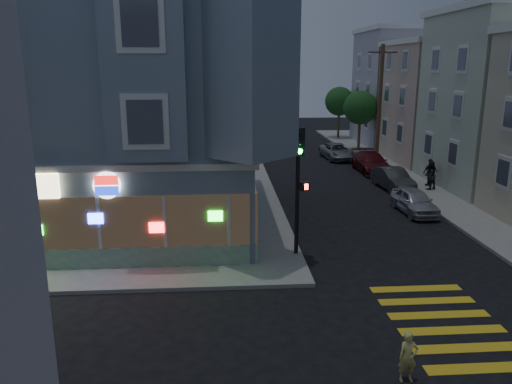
{
  "coord_description": "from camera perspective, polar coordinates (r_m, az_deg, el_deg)",
  "views": [
    {
      "loc": [
        -0.24,
        -14.04,
        7.63
      ],
      "look_at": [
        1.16,
        5.7,
        2.58
      ],
      "focal_mm": 35.0,
      "sensor_mm": 36.0,
      "label": 1
    }
  ],
  "objects": [
    {
      "name": "corner_building",
      "position": [
        25.74,
        -17.22,
        9.65
      ],
      "size": [
        14.6,
        14.6,
        11.4
      ],
      "color": "slate",
      "rests_on": "sidewalk_nw"
    },
    {
      "name": "street_tree_far",
      "position": [
        53.64,
        9.51,
        10.18
      ],
      "size": [
        3.0,
        3.0,
        5.3
      ],
      "color": "#4C3826",
      "rests_on": "sidewalk_ne"
    },
    {
      "name": "parked_car_b",
      "position": [
        32.55,
        15.39,
        1.46
      ],
      "size": [
        1.77,
        4.2,
        1.35
      ],
      "primitive_type": "imported",
      "rotation": [
        0.0,
        0.0,
        0.08
      ],
      "color": "#36383B",
      "rests_on": "ground"
    },
    {
      "name": "parked_car_d",
      "position": [
        42.16,
        9.28,
        4.59
      ],
      "size": [
        2.47,
        4.76,
        1.28
      ],
      "primitive_type": "imported",
      "rotation": [
        0.0,
        0.0,
        0.08
      ],
      "color": "gray",
      "rests_on": "ground"
    },
    {
      "name": "row_house_c",
      "position": [
        43.85,
        23.03,
        9.3
      ],
      "size": [
        12.0,
        8.6,
        9.0
      ],
      "primitive_type": "cube",
      "color": "tan",
      "rests_on": "sidewalk_ne"
    },
    {
      "name": "traffic_signal",
      "position": [
        19.56,
        4.92,
        2.57
      ],
      "size": [
        0.66,
        0.58,
        5.2
      ],
      "rotation": [
        0.0,
        0.0,
        0.38
      ],
      "color": "black",
      "rests_on": "sidewalk_nw"
    },
    {
      "name": "running_child",
      "position": [
        13.46,
        16.98,
        -17.58
      ],
      "size": [
        0.49,
        0.33,
        1.32
      ],
      "primitive_type": "imported",
      "rotation": [
        0.0,
        0.0,
        0.02
      ],
      "color": "#CDC469",
      "rests_on": "ground"
    },
    {
      "name": "street_tree_near",
      "position": [
        45.92,
        11.84,
        9.4
      ],
      "size": [
        3.0,
        3.0,
        5.3
      ],
      "color": "#4C3826",
      "rests_on": "sidewalk_ne"
    },
    {
      "name": "parked_car_a",
      "position": [
        27.62,
        17.68,
        -1.02
      ],
      "size": [
        1.66,
        3.85,
        1.29
      ],
      "primitive_type": "imported",
      "rotation": [
        0.0,
        0.0,
        0.04
      ],
      "color": "#B5B7BD",
      "rests_on": "ground"
    },
    {
      "name": "pedestrian_b",
      "position": [
        33.56,
        19.28,
        2.14
      ],
      "size": [
        1.09,
        0.67,
        1.73
      ],
      "primitive_type": "imported",
      "rotation": [
        0.0,
        0.0,
        3.4
      ],
      "color": "#232129",
      "rests_on": "sidewalk_ne"
    },
    {
      "name": "pedestrian_a",
      "position": [
        32.58,
        19.28,
        1.81
      ],
      "size": [
        1.04,
        0.95,
        1.75
      ],
      "primitive_type": "imported",
      "rotation": [
        0.0,
        0.0,
        3.55
      ],
      "color": "black",
      "rests_on": "sidewalk_ne"
    },
    {
      "name": "sidewalk_nw",
      "position": [
        40.06,
        -23.32,
        2.27
      ],
      "size": [
        33.0,
        42.0,
        0.15
      ],
      "primitive_type": "cube",
      "color": "gray",
      "rests_on": "ground"
    },
    {
      "name": "fire_hydrant",
      "position": [
        33.6,
        16.14,
        1.57
      ],
      "size": [
        0.43,
        0.25,
        0.74
      ],
      "color": "silver",
      "rests_on": "sidewalk_ne"
    },
    {
      "name": "row_house_d",
      "position": [
        51.99,
        18.62,
        11.13
      ],
      "size": [
        12.0,
        8.6,
        10.5
      ],
      "primitive_type": "cube",
      "color": "#AEAABB",
      "rests_on": "sidewalk_ne"
    },
    {
      "name": "parked_car_c",
      "position": [
        37.43,
        13.04,
        3.3
      ],
      "size": [
        2.05,
        4.95,
        1.43
      ],
      "primitive_type": "imported",
      "rotation": [
        0.0,
        0.0,
        0.01
      ],
      "color": "#58141B",
      "rests_on": "ground"
    },
    {
      "name": "utility_pole",
      "position": [
        40.07,
        13.95,
        9.85
      ],
      "size": [
        2.2,
        0.3,
        9.0
      ],
      "color": "#4C3826",
      "rests_on": "sidewalk_ne"
    },
    {
      "name": "ground",
      "position": [
        15.98,
        -2.78,
        -14.21
      ],
      "size": [
        120.0,
        120.0,
        0.0
      ],
      "primitive_type": "plane",
      "color": "black",
      "rests_on": "ground"
    }
  ]
}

